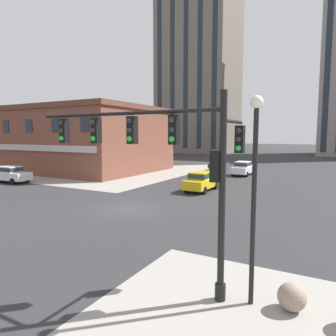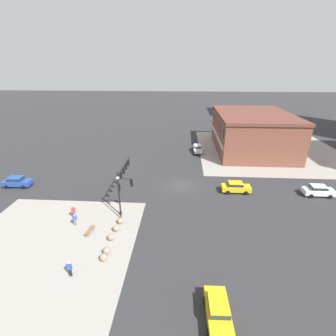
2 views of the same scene
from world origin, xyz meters
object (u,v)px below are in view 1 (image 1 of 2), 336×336
Objects in this scene: car_main_southbound_far at (10,174)px; bollard_sphere_curb_a at (292,297)px; traffic_signal_main at (168,156)px; car_main_northbound_near at (201,180)px; car_cross_eastbound at (243,168)px; street_lamp_corner_near at (254,178)px.

bollard_sphere_curb_a is at bearing -21.01° from car_main_southbound_far.
traffic_signal_main reaches higher than bollard_sphere_curb_a.
car_cross_eastbound is (0.39, 12.19, 0.00)m from car_main_northbound_near.
car_main_southbound_far is at bearing 155.58° from traffic_signal_main.
car_main_southbound_far is at bearing 157.87° from street_lamp_corner_near.
bollard_sphere_curb_a is 0.13× the size of street_lamp_corner_near.
street_lamp_corner_near reaches higher than car_cross_eastbound.
car_main_northbound_near is at bearing 14.75° from car_main_southbound_far.
car_main_southbound_far is (-28.33, 10.88, 0.53)m from bollard_sphere_curb_a.
traffic_signal_main is 2.74m from street_lamp_corner_near.
car_main_northbound_near is at bearing -91.81° from car_cross_eastbound.
traffic_signal_main reaches higher than street_lamp_corner_near.
street_lamp_corner_near is at bearing -169.39° from bollard_sphere_curb_a.
street_lamp_corner_near is 1.32× the size of car_main_southbound_far.
traffic_signal_main is 9.28× the size of bollard_sphere_curb_a.
street_lamp_corner_near is at bearing -62.89° from car_main_northbound_near.
traffic_signal_main is at bearing -79.68° from car_cross_eastbound.
street_lamp_corner_near is (-1.08, -0.20, 3.28)m from bollard_sphere_curb_a.
car_cross_eastbound is (-7.85, 28.27, -2.75)m from street_lamp_corner_near.
car_main_southbound_far is 1.02× the size of car_cross_eastbound.
bollard_sphere_curb_a is 0.18× the size of car_main_northbound_near.
car_main_northbound_near is at bearing 117.11° from street_lamp_corner_near.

